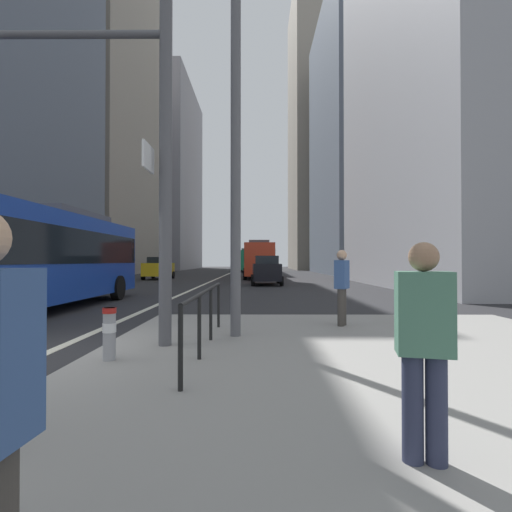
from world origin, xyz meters
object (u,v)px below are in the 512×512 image
Objects in this scene: city_bus_red_distant at (248,259)px; car_receding_far at (266,270)px; city_bus_red_receding at (258,258)px; pedestrian_waiting at (342,284)px; traffic_signal_gantry at (49,117)px; car_oncoming_mid at (159,268)px; pedestrian_walking at (424,341)px; city_bus_blue_oncoming at (40,254)px; bollard_right at (109,331)px; street_lamp_post at (236,73)px; car_receding_near at (255,266)px.

city_bus_red_distant is 32.31m from car_receding_far.
pedestrian_waiting is (1.86, -27.66, -0.74)m from city_bus_red_receding.
car_receding_far is 0.69× the size of traffic_signal_gantry.
pedestrian_waiting is (10.60, -24.94, 0.10)m from car_oncoming_mid.
pedestrian_walking is at bearing -88.38° from car_receding_far.
city_bus_blue_oncoming reaches higher than pedestrian_waiting.
city_bus_blue_oncoming reaches higher than pedestrian_walking.
car_oncoming_mid reaches higher than pedestrian_walking.
pedestrian_waiting is at bearing -86.16° from city_bus_red_receding.
bollard_right is at bearing -94.13° from city_bus_red_receding.
city_bus_blue_oncoming is at bearing 130.97° from pedestrian_walking.
street_lamp_post is at bearing -90.93° from city_bus_red_receding.
car_oncoming_mid is 32.36m from pedestrian_walking.
pedestrian_waiting is (1.34, -17.11, 0.11)m from car_receding_far.
street_lamp_post is (6.52, -4.73, 3.45)m from city_bus_blue_oncoming.
car_oncoming_mid reaches higher than bollard_right.
pedestrian_walking is (1.58, -44.34, 0.04)m from car_receding_near.
bollard_right is (-1.75, -1.82, -4.70)m from street_lamp_post.
street_lamp_post is at bearing -72.43° from car_oncoming_mid.
city_bus_red_distant is at bearing 92.76° from pedestrian_walking.
car_oncoming_mid and car_receding_near have the same top height.
pedestrian_walking is (1.17, -33.52, -0.81)m from city_bus_red_receding.
street_lamp_post is (8.28, -26.14, 4.29)m from car_oncoming_mid.
car_receding_near is 5.43× the size of bollard_right.
city_bus_red_distant is at bearing 93.95° from city_bus_red_receding.
city_bus_red_receding reaches higher than car_receding_near.
bollard_right is at bearing 139.97° from pedestrian_walking.
car_oncoming_mid and car_receding_far have the same top height.
traffic_signal_gantry is at bearing -79.32° from car_oncoming_mid.
city_bus_red_receding is 2.73× the size of car_receding_near.
bollard_right is at bearing -53.92° from city_bus_blue_oncoming.
car_oncoming_mid is 12.13m from car_receding_far.
city_bus_red_distant is (5.49, 45.81, -0.00)m from city_bus_blue_oncoming.
pedestrian_walking is (2.67, -55.21, -0.81)m from city_bus_red_distant.
car_receding_near is at bearing 92.18° from city_bus_red_receding.
bollard_right is 4.44m from pedestrian_walking.
car_receding_near is 21.39m from car_receding_far.
pedestrian_walking is at bearing -40.03° from bollard_right.
car_receding_near is at bearing 58.40° from car_oncoming_mid.
car_receding_near is 0.99× the size of car_receding_far.
car_receding_far reaches higher than pedestrian_waiting.
city_bus_red_receding reaches higher than pedestrian_walking.
car_oncoming_mid is 27.64m from traffic_signal_gantry.
street_lamp_post reaches higher than pedestrian_walking.
city_bus_red_distant is (-1.50, 21.69, -0.00)m from city_bus_red_receding.
city_bus_red_receding is 10.87m from car_receding_near.
city_bus_blue_oncoming is 15.54m from car_receding_far.
city_bus_red_distant is 2.60× the size of car_receding_far.
car_receding_far is at bearing -86.42° from city_bus_red_distant.
city_bus_red_receding is 9.20m from car_oncoming_mid.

